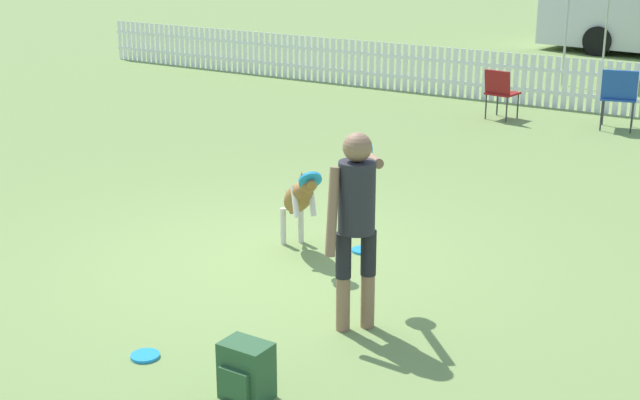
{
  "coord_description": "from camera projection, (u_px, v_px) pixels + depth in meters",
  "views": [
    {
      "loc": [
        4.6,
        -6.17,
        3.03
      ],
      "look_at": [
        0.64,
        -0.08,
        0.75
      ],
      "focal_mm": 50.0,
      "sensor_mm": 36.0,
      "label": 1
    }
  ],
  "objects": [
    {
      "name": "ground_plane",
      "position": [
        267.0,
        263.0,
        8.23
      ],
      "size": [
        240.0,
        240.0,
        0.0
      ],
      "primitive_type": "plane",
      "color": "olive"
    },
    {
      "name": "handler_person",
      "position": [
        356.0,
        208.0,
        6.67
      ],
      "size": [
        0.64,
        1.01,
        1.56
      ],
      "rotation": [
        0.0,
        0.0,
        0.85
      ],
      "color": "#8C664C",
      "rests_on": "ground_plane"
    },
    {
      "name": "leaping_dog",
      "position": [
        300.0,
        197.0,
        8.31
      ],
      "size": [
        0.86,
        0.77,
        0.93
      ],
      "rotation": [
        0.0,
        0.0,
        -2.29
      ],
      "color": "olive",
      "rests_on": "ground_plane"
    },
    {
      "name": "frisbee_near_handler",
      "position": [
        363.0,
        250.0,
        8.52
      ],
      "size": [
        0.21,
        0.21,
        0.02
      ],
      "color": "#1E8CD8",
      "rests_on": "ground_plane"
    },
    {
      "name": "frisbee_near_dog",
      "position": [
        145.0,
        356.0,
        6.46
      ],
      "size": [
        0.21,
        0.21,
        0.02
      ],
      "color": "#1E8CD8",
      "rests_on": "ground_plane"
    },
    {
      "name": "backpack_on_grass",
      "position": [
        246.0,
        371.0,
        5.86
      ],
      "size": [
        0.33,
        0.27,
        0.4
      ],
      "color": "#2D5633",
      "rests_on": "ground_plane"
    },
    {
      "name": "picket_fence",
      "position": [
        565.0,
        83.0,
        14.83
      ],
      "size": [
        20.71,
        0.04,
        0.87
      ],
      "color": "white",
      "rests_on": "ground_plane"
    },
    {
      "name": "folding_chair_blue_left",
      "position": [
        500.0,
        90.0,
        14.03
      ],
      "size": [
        0.48,
        0.5,
        0.8
      ],
      "rotation": [
        0.0,
        0.0,
        3.02
      ],
      "color": "#333338",
      "rests_on": "ground_plane"
    },
    {
      "name": "folding_chair_center",
      "position": [
        619.0,
        94.0,
        13.27
      ],
      "size": [
        0.61,
        0.63,
        0.93
      ],
      "rotation": [
        0.0,
        0.0,
        3.36
      ],
      "color": "#333338",
      "rests_on": "ground_plane"
    }
  ]
}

